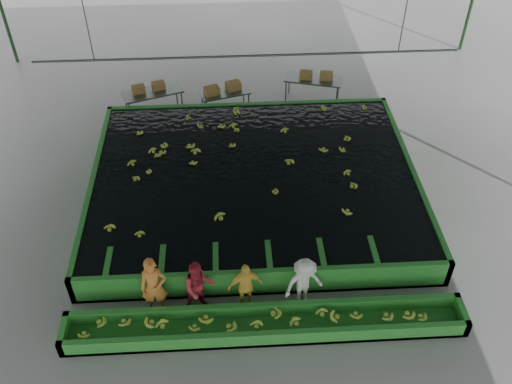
{
  "coord_description": "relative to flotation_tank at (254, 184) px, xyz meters",
  "views": [
    {
      "loc": [
        -0.73,
        -11.95,
        12.06
      ],
      "look_at": [
        0.0,
        0.5,
        1.0
      ],
      "focal_mm": 40.0,
      "sensor_mm": 36.0,
      "label": 1
    }
  ],
  "objects": [
    {
      "name": "worker_a",
      "position": [
        -2.74,
        -4.3,
        0.46
      ],
      "size": [
        0.7,
        0.49,
        1.83
      ],
      "primitive_type": "imported",
      "rotation": [
        0.0,
        0.0,
        0.08
      ],
      "color": "#C9782D",
      "rests_on": "ground"
    },
    {
      "name": "box_stack_left",
      "position": [
        -3.6,
        4.86,
        0.54
      ],
      "size": [
        1.26,
        0.68,
        0.26
      ],
      "primitive_type": null,
      "rotation": [
        0.0,
        0.0,
        0.3
      ],
      "color": "olive",
      "rests_on": "packing_table_left"
    },
    {
      "name": "shed_roof",
      "position": [
        0.0,
        -1.5,
        4.55
      ],
      "size": [
        20.0,
        22.0,
        0.04
      ],
      "primitive_type": "cube",
      "color": "gray",
      "rests_on": "shed_posts"
    },
    {
      "name": "worker_d",
      "position": [
        1.02,
        -4.3,
        0.34
      ],
      "size": [
        1.16,
        0.87,
        1.59
      ],
      "primitive_type": "imported",
      "rotation": [
        0.0,
        0.0,
        0.3
      ],
      "color": "silver",
      "rests_on": "ground"
    },
    {
      "name": "packing_table_right",
      "position": [
        2.55,
        5.39,
        0.04
      ],
      "size": [
        2.3,
        1.41,
        0.98
      ],
      "primitive_type": null,
      "rotation": [
        0.0,
        0.0,
        -0.27
      ],
      "color": "#59605B",
      "rests_on": "ground"
    },
    {
      "name": "ground",
      "position": [
        0.0,
        -1.5,
        -0.45
      ],
      "size": [
        80.0,
        80.0,
        0.0
      ],
      "primitive_type": "plane",
      "color": "gray",
      "rests_on": "ground"
    },
    {
      "name": "trough_bananas",
      "position": [
        0.0,
        -5.1,
        -0.05
      ],
      "size": [
        8.73,
        0.58,
        0.12
      ],
      "primitive_type": null,
      "color": "#96B537",
      "rests_on": "sorting_trough"
    },
    {
      "name": "box_stack_right",
      "position": [
        2.65,
        5.36,
        0.53
      ],
      "size": [
        1.29,
        0.53,
        0.27
      ],
      "primitive_type": null,
      "rotation": [
        0.0,
        0.0,
        -0.15
      ],
      "color": "olive",
      "rests_on": "packing_table_right"
    },
    {
      "name": "flotation_tank",
      "position": [
        0.0,
        0.0,
        0.0
      ],
      "size": [
        10.0,
        8.0,
        0.9
      ],
      "primitive_type": null,
      "color": "#287F29",
      "rests_on": "ground"
    },
    {
      "name": "worker_b",
      "position": [
        -1.63,
        -4.3,
        0.37
      ],
      "size": [
        0.91,
        0.78,
        1.64
      ],
      "primitive_type": "imported",
      "rotation": [
        0.0,
        0.0,
        0.21
      ],
      "color": "#A52431",
      "rests_on": "ground"
    },
    {
      "name": "worker_c",
      "position": [
        -0.47,
        -4.3,
        0.32
      ],
      "size": [
        0.96,
        0.54,
        1.54
      ],
      "primitive_type": "imported",
      "rotation": [
        0.0,
        0.0,
        0.19
      ],
      "color": "yellow",
      "rests_on": "ground"
    },
    {
      "name": "rail_hanger_right",
      "position": [
        5.0,
        3.5,
        3.55
      ],
      "size": [
        0.04,
        0.04,
        2.0
      ],
      "primitive_type": "cylinder",
      "color": "#59605B",
      "rests_on": "shed_roof"
    },
    {
      "name": "packing_table_mid",
      "position": [
        -0.81,
        4.84,
        -0.04
      ],
      "size": [
        1.94,
        1.19,
        0.82
      ],
      "primitive_type": null,
      "rotation": [
        0.0,
        0.0,
        0.27
      ],
      "color": "#59605B",
      "rests_on": "ground"
    },
    {
      "name": "rail_hanger_left",
      "position": [
        -5.0,
        3.5,
        3.55
      ],
      "size": [
        0.04,
        0.04,
        2.0
      ],
      "primitive_type": "cylinder",
      "color": "#59605B",
      "rests_on": "shed_roof"
    },
    {
      "name": "box_stack_mid",
      "position": [
        -0.89,
        4.88,
        0.38
      ],
      "size": [
        1.43,
        0.85,
        0.3
      ],
      "primitive_type": null,
      "rotation": [
        0.0,
        0.0,
        0.36
      ],
      "color": "olive",
      "rests_on": "packing_table_mid"
    },
    {
      "name": "floating_bananas",
      "position": [
        0.0,
        0.8,
        0.4
      ],
      "size": [
        8.4,
        5.73,
        0.11
      ],
      "primitive_type": null,
      "color": "#96B537",
      "rests_on": "tank_water"
    },
    {
      "name": "sorting_trough",
      "position": [
        0.0,
        -5.1,
        -0.2
      ],
      "size": [
        10.0,
        1.0,
        0.5
      ],
      "primitive_type": null,
      "color": "#287F29",
      "rests_on": "ground"
    },
    {
      "name": "packing_table_left",
      "position": [
        -3.47,
        4.79,
        0.04
      ],
      "size": [
        2.33,
        1.53,
        0.99
      ],
      "primitive_type": null,
      "rotation": [
        0.0,
        0.0,
        0.34
      ],
      "color": "#59605B",
      "rests_on": "ground"
    },
    {
      "name": "cableway_rail",
      "position": [
        0.0,
        3.5,
        2.55
      ],
      "size": [
        0.08,
        0.08,
        14.0
      ],
      "primitive_type": "cylinder",
      "color": "#59605B",
      "rests_on": "shed_roof"
    },
    {
      "name": "tank_water",
      "position": [
        0.0,
        -0.0,
        0.4
      ],
      "size": [
        9.7,
        7.7,
        0.0
      ],
      "primitive_type": "cube",
      "color": "black",
      "rests_on": "flotation_tank"
    },
    {
      "name": "shed_posts",
      "position": [
        0.0,
        -1.5,
        2.05
      ],
      "size": [
        20.0,
        22.0,
        5.0
      ],
      "primitive_type": null,
      "color": "#1E411D",
      "rests_on": "ground"
    }
  ]
}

